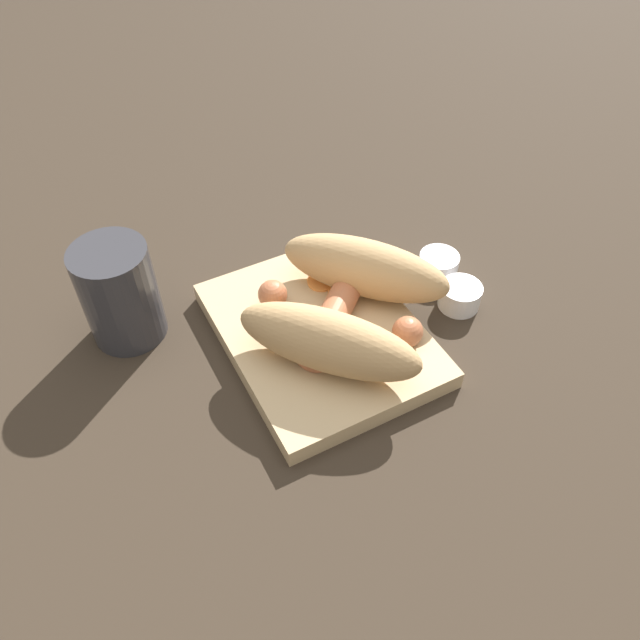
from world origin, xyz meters
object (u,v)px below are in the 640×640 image
object	(u,v)px
condiment_cup_near	(460,297)
drink_glass	(120,294)
condiment_cup_far	(438,266)
food_tray	(320,334)
bread_roll	(348,303)
sausage	(338,312)

from	to	relation	value
condiment_cup_near	drink_glass	xyz separation A→B (m)	(-0.13, -0.32, 0.04)
condiment_cup_near	condiment_cup_far	size ratio (longest dim) A/B	1.00
drink_glass	food_tray	bearing A→B (deg)	58.00
bread_roll	drink_glass	bearing A→B (deg)	-120.81
condiment_cup_far	drink_glass	xyz separation A→B (m)	(-0.08, -0.33, 0.04)
sausage	condiment_cup_near	bearing A→B (deg)	81.20
food_tray	bread_roll	xyz separation A→B (m)	(0.01, 0.02, 0.04)
condiment_cup_near	drink_glass	world-z (taller)	drink_glass
sausage	condiment_cup_far	size ratio (longest dim) A/B	3.10
condiment_cup_near	condiment_cup_far	bearing A→B (deg)	170.95
drink_glass	condiment_cup_near	bearing A→B (deg)	68.20
food_tray	condiment_cup_far	xyz separation A→B (m)	(-0.03, 0.16, 0.00)
sausage	drink_glass	world-z (taller)	drink_glass
food_tray	bread_roll	world-z (taller)	bread_roll
bread_roll	condiment_cup_far	xyz separation A→B (m)	(-0.04, 0.14, -0.04)
sausage	drink_glass	bearing A→B (deg)	-120.19
bread_roll	condiment_cup_far	size ratio (longest dim) A/B	5.37
food_tray	bread_roll	bearing A→B (deg)	67.92
sausage	condiment_cup_near	world-z (taller)	sausage
bread_roll	sausage	world-z (taller)	bread_roll
condiment_cup_far	drink_glass	size ratio (longest dim) A/B	0.41
bread_roll	drink_glass	size ratio (longest dim) A/B	2.22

